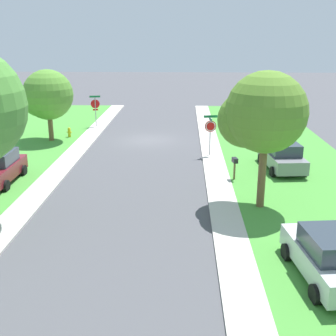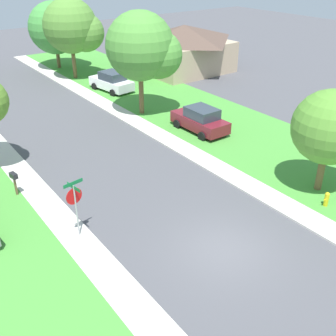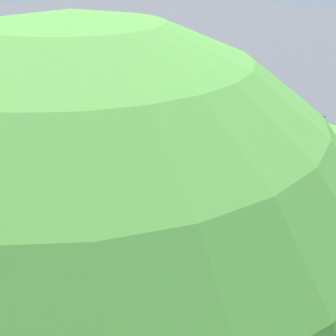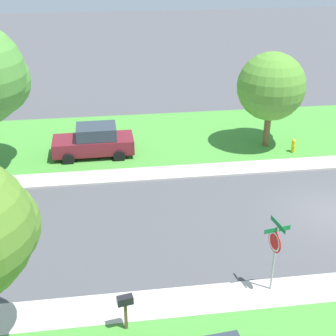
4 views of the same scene
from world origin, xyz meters
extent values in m
plane|color=#4C4C51|center=(0.00, 0.00, 0.00)|extent=(120.00, 120.00, 0.00)
cube|color=beige|center=(4.70, 12.00, 0.05)|extent=(1.40, 56.00, 0.10)
cube|color=#479338|center=(9.40, 12.00, 0.04)|extent=(8.00, 56.00, 0.08)
cube|color=beige|center=(-4.70, 12.00, 0.05)|extent=(1.40, 56.00, 0.10)
cylinder|color=#9E9EA3|center=(-4.50, 4.41, 1.30)|extent=(0.07, 0.07, 2.60)
cylinder|color=red|center=(-4.51, 4.46, 2.05)|extent=(0.76, 0.15, 0.76)
cylinder|color=white|center=(-4.51, 4.47, 2.05)|extent=(0.66, 0.11, 0.67)
cylinder|color=red|center=(-4.51, 4.48, 2.05)|extent=(0.54, 0.09, 0.55)
cube|color=#146B38|center=(-4.50, 4.41, 2.69)|extent=(0.91, 0.17, 0.16)
cube|color=#146B38|center=(-4.50, 4.41, 2.50)|extent=(0.17, 0.91, 0.16)
cube|color=white|center=(6.97, 22.01, 0.70)|extent=(2.42, 4.52, 0.76)
cube|color=#2D3842|center=(7.00, 21.81, 1.42)|extent=(1.89, 2.31, 0.68)
cylinder|color=black|center=(5.88, 23.19, 0.32)|extent=(0.33, 0.67, 0.64)
cylinder|color=black|center=(7.66, 23.46, 0.32)|extent=(0.33, 0.67, 0.64)
cylinder|color=black|center=(6.27, 20.56, 0.32)|extent=(0.33, 0.67, 0.64)
cylinder|color=black|center=(8.05, 20.82, 0.32)|extent=(0.33, 0.67, 0.64)
cube|color=maroon|center=(7.34, 10.36, 0.70)|extent=(1.85, 4.32, 0.76)
cube|color=#2D3842|center=(7.34, 10.16, 1.42)|extent=(1.62, 2.12, 0.68)
cylinder|color=black|center=(6.42, 11.68, 0.32)|extent=(0.25, 0.64, 0.64)
cylinder|color=black|center=(8.22, 11.71, 0.32)|extent=(0.25, 0.64, 0.64)
cylinder|color=black|center=(6.45, 9.02, 0.32)|extent=(0.25, 0.64, 0.64)
cylinder|color=black|center=(8.25, 9.04, 0.32)|extent=(0.25, 0.64, 0.64)
cylinder|color=brown|center=(7.29, 0.69, 1.12)|extent=(0.36, 0.36, 2.25)
sphere|color=#559131|center=(7.29, 0.69, 3.54)|extent=(3.69, 3.69, 3.69)
cylinder|color=brown|center=(6.39, 32.30, 1.15)|extent=(0.36, 0.36, 2.31)
sphere|color=#459541|center=(6.39, 32.30, 4.13)|extent=(5.21, 5.21, 5.21)
sphere|color=#459541|center=(7.56, 31.52, 3.48)|extent=(3.65, 3.65, 3.65)
cylinder|color=brown|center=(6.01, 15.61, 1.69)|extent=(0.36, 0.36, 3.37)
sphere|color=#50943A|center=(6.01, 15.61, 5.09)|extent=(4.92, 4.92, 4.92)
sphere|color=#50943A|center=(7.11, 14.87, 4.48)|extent=(3.44, 3.44, 3.44)
cylinder|color=brown|center=(6.12, 27.70, 1.59)|extent=(0.36, 0.36, 3.18)
sphere|color=#558B36|center=(6.12, 27.70, 4.93)|extent=(5.00, 5.00, 5.00)
sphere|color=#558B36|center=(7.24, 26.95, 4.30)|extent=(3.50, 3.50, 3.50)
cube|color=tan|center=(16.30, 23.62, 1.50)|extent=(8.60, 7.43, 3.00)
pyramid|color=brown|center=(16.30, 23.62, 3.80)|extent=(9.22, 8.05, 1.60)
cube|color=#51331E|center=(16.20, 27.24, 1.05)|extent=(1.00, 0.09, 2.10)
cylinder|color=gold|center=(6.23, -0.53, 0.35)|extent=(0.22, 0.22, 0.70)
sphere|color=gold|center=(6.23, -0.53, 0.72)|extent=(0.22, 0.22, 0.22)
cylinder|color=gold|center=(6.09, -0.53, 0.45)|extent=(0.10, 0.08, 0.08)
cylinder|color=gold|center=(6.37, -0.53, 0.45)|extent=(0.10, 0.08, 0.08)
cube|color=brown|center=(-5.61, 9.38, 0.53)|extent=(0.10, 0.10, 1.05)
cube|color=black|center=(-5.61, 9.38, 1.18)|extent=(0.32, 0.52, 0.26)
camera|label=1|loc=(-2.78, 32.60, 7.93)|focal=46.60mm
camera|label=2|loc=(-9.93, -9.63, 11.14)|focal=43.98mm
camera|label=3|loc=(7.77, 18.58, 7.91)|focal=52.73mm
camera|label=4|loc=(-16.66, 9.62, 11.03)|focal=51.12mm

